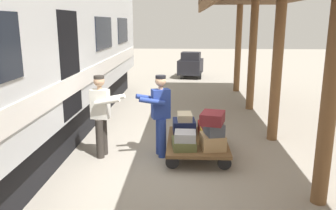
{
  "coord_description": "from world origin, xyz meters",
  "views": [
    {
      "loc": [
        0.03,
        6.49,
        2.74
      ],
      "look_at": [
        0.35,
        -0.11,
        1.15
      ],
      "focal_mm": 36.94,
      "sensor_mm": 36.0,
      "label": 1
    }
  ],
  "objects": [
    {
      "name": "suitcase_maroon_trunk",
      "position": [
        -0.51,
        0.15,
        0.97
      ],
      "size": [
        0.53,
        0.61,
        0.22
      ],
      "primitive_type": "cube",
      "rotation": [
        0.0,
        0.0,
        -0.25
      ],
      "color": "maroon",
      "rests_on": "suitcase_slate_roller"
    },
    {
      "name": "baggage_tug",
      "position": [
        -0.27,
        -10.86,
        0.63
      ],
      "size": [
        1.36,
        1.85,
        1.3
      ],
      "color": "black",
      "rests_on": "ground_plane"
    },
    {
      "name": "porter_in_overalls",
      "position": [
        0.52,
        -0.33,
        0.93
      ],
      "size": [
        0.73,
        0.57,
        1.7
      ],
      "color": "navy",
      "rests_on": "ground_plane"
    },
    {
      "name": "suitcase_cream_canvas",
      "position": [
        0.01,
        -0.91,
        0.69
      ],
      "size": [
        0.34,
        0.5,
        0.15
      ],
      "primitive_type": "cube",
      "rotation": [
        0.0,
        0.0,
        0.06
      ],
      "color": "beige",
      "rests_on": "suitcase_navy_fabric"
    },
    {
      "name": "suitcase_brown_leather",
      "position": [
        -0.56,
        -0.92,
        0.64
      ],
      "size": [
        0.39,
        0.43,
        0.17
      ],
      "primitive_type": "cube",
      "rotation": [
        0.0,
        0.0,
        -0.09
      ],
      "color": "brown",
      "rests_on": "suitcase_red_plastic"
    },
    {
      "name": "suitcase_red_plastic",
      "position": [
        -0.53,
        -0.91,
        0.44
      ],
      "size": [
        0.49,
        0.57,
        0.22
      ],
      "primitive_type": "cube",
      "rotation": [
        0.0,
        0.0,
        0.05
      ],
      "color": "#AD231E",
      "rests_on": "luggage_cart"
    },
    {
      "name": "suitcase_burgundy_valise",
      "position": [
        -0.55,
        -0.42,
        0.66
      ],
      "size": [
        0.44,
        0.47,
        0.19
      ],
      "primitive_type": "cube",
      "rotation": [
        0.0,
        0.0,
        0.1
      ],
      "color": "maroon",
      "rests_on": "suitcase_yellow_case"
    },
    {
      "name": "suitcase_olive_duffel",
      "position": [
        0.02,
        0.1,
        0.42
      ],
      "size": [
        0.5,
        0.58,
        0.18
      ],
      "primitive_type": "cube",
      "rotation": [
        0.0,
        0.0,
        0.12
      ],
      "color": "brown",
      "rests_on": "luggage_cart"
    },
    {
      "name": "ground_plane",
      "position": [
        0.0,
        0.0,
        0.0
      ],
      "size": [
        60.0,
        60.0,
        0.0
      ],
      "primitive_type": "plane",
      "color": "gray"
    },
    {
      "name": "suitcase_navy_fabric",
      "position": [
        0.02,
        -0.91,
        0.47
      ],
      "size": [
        0.53,
        0.57,
        0.28
      ],
      "primitive_type": "cube",
      "rotation": [
        0.0,
        0.0,
        0.07
      ],
      "color": "navy",
      "rests_on": "luggage_cart"
    },
    {
      "name": "luggage_cart",
      "position": [
        -0.25,
        -0.41,
        0.29
      ],
      "size": [
        1.25,
        1.84,
        0.33
      ],
      "color": "brown",
      "rests_on": "ground_plane"
    },
    {
      "name": "suitcase_black_hardshell",
      "position": [
        0.02,
        -0.41,
        0.42
      ],
      "size": [
        0.42,
        0.58,
        0.17
      ],
      "primitive_type": "cube",
      "rotation": [
        0.0,
        0.0,
        -0.05
      ],
      "color": "black",
      "rests_on": "luggage_cart"
    },
    {
      "name": "porter_by_door",
      "position": [
        1.71,
        -0.24,
        0.93
      ],
      "size": [
        0.71,
        0.5,
        1.7
      ],
      "color": "#332D28",
      "rests_on": "ground_plane"
    },
    {
      "name": "suitcase_tan_vintage",
      "position": [
        -0.53,
        0.1,
        0.48
      ],
      "size": [
        0.5,
        0.54,
        0.29
      ],
      "primitive_type": "cube",
      "rotation": [
        0.0,
        0.0,
        0.15
      ],
      "color": "tan",
      "rests_on": "luggage_cart"
    },
    {
      "name": "suitcase_yellow_case",
      "position": [
        -0.53,
        -0.41,
        0.45
      ],
      "size": [
        0.44,
        0.66,
        0.23
      ],
      "primitive_type": "cube",
      "rotation": [
        0.0,
        0.0,
        0.06
      ],
      "color": "gold",
      "rests_on": "luggage_cart"
    },
    {
      "name": "suitcase_gray_aluminum",
      "position": [
        -0.0,
        0.14,
        0.59
      ],
      "size": [
        0.41,
        0.42,
        0.17
      ],
      "primitive_type": "cube",
      "rotation": [
        0.0,
        0.0,
        -0.01
      ],
      "color": "#9EA0A5",
      "rests_on": "suitcase_olive_duffel"
    },
    {
      "name": "suitcase_slate_roller",
      "position": [
        -0.55,
        0.13,
        0.74
      ],
      "size": [
        0.4,
        0.47,
        0.24
      ],
      "primitive_type": "cube",
      "rotation": [
        0.0,
        0.0,
        0.25
      ],
      "color": "#4C515B",
      "rests_on": "suitcase_tan_vintage"
    }
  ]
}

